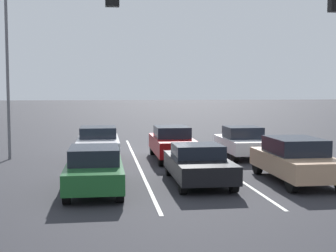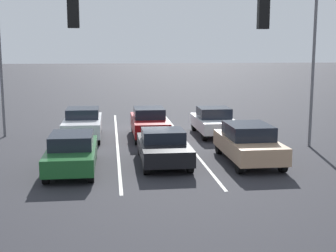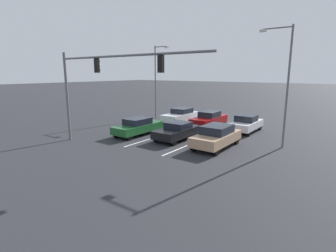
{
  "view_description": "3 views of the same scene",
  "coord_description": "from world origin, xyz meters",
  "px_view_note": "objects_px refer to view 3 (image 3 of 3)",
  "views": [
    {
      "loc": [
        3.21,
        24.23,
        3.34
      ],
      "look_at": [
        0.98,
        8.09,
        2.05
      ],
      "focal_mm": 50.0,
      "sensor_mm": 36.0,
      "label": 1
    },
    {
      "loc": [
        2.01,
        26.75,
        4.68
      ],
      "look_at": [
        -0.29,
        8.14,
        1.55
      ],
      "focal_mm": 50.0,
      "sensor_mm": 36.0,
      "label": 2
    },
    {
      "loc": [
        -11.52,
        24.95,
        5.24
      ],
      "look_at": [
        -0.24,
        9.58,
        1.34
      ],
      "focal_mm": 28.0,
      "sensor_mm": 36.0,
      "label": 3
    }
  ],
  "objects_px": {
    "car_maroon_midlane_second": "(209,119)",
    "street_lamp_right_shoulder": "(157,77)",
    "car_black_midlane_front": "(177,131)",
    "car_white_rightlane_second": "(181,116)",
    "car_darkgreen_rightlane_front": "(138,126)",
    "car_tan_leftlane_front": "(216,136)",
    "street_lamp_left_shoulder": "(285,79)",
    "car_silver_leftlane_second": "(246,123)",
    "traffic_signal_gantry": "(99,76)"
  },
  "relations": [
    {
      "from": "car_maroon_midlane_second",
      "to": "car_tan_leftlane_front",
      "type": "bearing_deg",
      "value": 121.85
    },
    {
      "from": "car_darkgreen_rightlane_front",
      "to": "car_white_rightlane_second",
      "type": "relative_size",
      "value": 1.03
    },
    {
      "from": "car_black_midlane_front",
      "to": "street_lamp_left_shoulder",
      "type": "relative_size",
      "value": 0.52
    },
    {
      "from": "car_maroon_midlane_second",
      "to": "street_lamp_left_shoulder",
      "type": "bearing_deg",
      "value": 156.46
    },
    {
      "from": "street_lamp_right_shoulder",
      "to": "car_maroon_midlane_second",
      "type": "bearing_deg",
      "value": 170.29
    },
    {
      "from": "car_black_midlane_front",
      "to": "street_lamp_left_shoulder",
      "type": "bearing_deg",
      "value": -160.91
    },
    {
      "from": "car_white_rightlane_second",
      "to": "car_darkgreen_rightlane_front",
      "type": "bearing_deg",
      "value": 89.53
    },
    {
      "from": "car_maroon_midlane_second",
      "to": "street_lamp_right_shoulder",
      "type": "distance_m",
      "value": 8.52
    },
    {
      "from": "car_tan_leftlane_front",
      "to": "car_white_rightlane_second",
      "type": "xyz_separation_m",
      "value": [
        7.09,
        -6.08,
        -0.02
      ]
    },
    {
      "from": "car_silver_leftlane_second",
      "to": "traffic_signal_gantry",
      "type": "relative_size",
      "value": 0.33
    },
    {
      "from": "traffic_signal_gantry",
      "to": "street_lamp_left_shoulder",
      "type": "relative_size",
      "value": 1.51
    },
    {
      "from": "car_maroon_midlane_second",
      "to": "traffic_signal_gantry",
      "type": "xyz_separation_m",
      "value": [
        2.81,
        10.73,
        4.18
      ]
    },
    {
      "from": "car_white_rightlane_second",
      "to": "street_lamp_left_shoulder",
      "type": "bearing_deg",
      "value": 162.39
    },
    {
      "from": "car_tan_leftlane_front",
      "to": "traffic_signal_gantry",
      "type": "relative_size",
      "value": 0.36
    },
    {
      "from": "car_white_rightlane_second",
      "to": "traffic_signal_gantry",
      "type": "relative_size",
      "value": 0.36
    },
    {
      "from": "car_black_midlane_front",
      "to": "car_silver_leftlane_second",
      "type": "height_order",
      "value": "car_silver_leftlane_second"
    },
    {
      "from": "street_lamp_right_shoulder",
      "to": "car_black_midlane_front",
      "type": "bearing_deg",
      "value": 137.72
    },
    {
      "from": "car_maroon_midlane_second",
      "to": "street_lamp_right_shoulder",
      "type": "height_order",
      "value": "street_lamp_right_shoulder"
    },
    {
      "from": "car_silver_leftlane_second",
      "to": "car_white_rightlane_second",
      "type": "bearing_deg",
      "value": 0.48
    },
    {
      "from": "car_white_rightlane_second",
      "to": "car_maroon_midlane_second",
      "type": "xyz_separation_m",
      "value": [
        -3.46,
        0.24,
        0.01
      ]
    },
    {
      "from": "traffic_signal_gantry",
      "to": "street_lamp_left_shoulder",
      "type": "bearing_deg",
      "value": -142.99
    },
    {
      "from": "car_darkgreen_rightlane_front",
      "to": "car_black_midlane_front",
      "type": "relative_size",
      "value": 1.09
    },
    {
      "from": "car_black_midlane_front",
      "to": "car_white_rightlane_second",
      "type": "xyz_separation_m",
      "value": [
        3.57,
        -5.86,
        0.1
      ]
    },
    {
      "from": "car_white_rightlane_second",
      "to": "car_maroon_midlane_second",
      "type": "bearing_deg",
      "value": 175.98
    },
    {
      "from": "car_tan_leftlane_front",
      "to": "car_silver_leftlane_second",
      "type": "bearing_deg",
      "value": -89.13
    },
    {
      "from": "traffic_signal_gantry",
      "to": "street_lamp_right_shoulder",
      "type": "height_order",
      "value": "street_lamp_right_shoulder"
    },
    {
      "from": "car_darkgreen_rightlane_front",
      "to": "traffic_signal_gantry",
      "type": "relative_size",
      "value": 0.37
    },
    {
      "from": "car_black_midlane_front",
      "to": "car_white_rightlane_second",
      "type": "bearing_deg",
      "value": -58.62
    },
    {
      "from": "car_darkgreen_rightlane_front",
      "to": "street_lamp_right_shoulder",
      "type": "xyz_separation_m",
      "value": [
        3.96,
        -7.55,
        3.97
      ]
    },
    {
      "from": "car_black_midlane_front",
      "to": "street_lamp_right_shoulder",
      "type": "xyz_separation_m",
      "value": [
        7.58,
        -6.9,
        4.0
      ]
    },
    {
      "from": "car_maroon_midlane_second",
      "to": "street_lamp_left_shoulder",
      "type": "relative_size",
      "value": 0.57
    },
    {
      "from": "car_white_rightlane_second",
      "to": "street_lamp_right_shoulder",
      "type": "relative_size",
      "value": 0.56
    },
    {
      "from": "car_darkgreen_rightlane_front",
      "to": "car_maroon_midlane_second",
      "type": "height_order",
      "value": "car_maroon_midlane_second"
    },
    {
      "from": "street_lamp_right_shoulder",
      "to": "street_lamp_left_shoulder",
      "type": "bearing_deg",
      "value": 163.23
    },
    {
      "from": "car_white_rightlane_second",
      "to": "car_silver_leftlane_second",
      "type": "height_order",
      "value": "car_white_rightlane_second"
    },
    {
      "from": "car_black_midlane_front",
      "to": "car_white_rightlane_second",
      "type": "relative_size",
      "value": 0.94
    },
    {
      "from": "car_darkgreen_rightlane_front",
      "to": "car_tan_leftlane_front",
      "type": "distance_m",
      "value": 7.16
    },
    {
      "from": "car_black_midlane_front",
      "to": "street_lamp_left_shoulder",
      "type": "xyz_separation_m",
      "value": [
        -7.12,
        -2.47,
        4.12
      ]
    },
    {
      "from": "car_black_midlane_front",
      "to": "car_silver_leftlane_second",
      "type": "distance_m",
      "value": 6.84
    },
    {
      "from": "car_silver_leftlane_second",
      "to": "street_lamp_right_shoulder",
      "type": "xyz_separation_m",
      "value": [
        11.01,
        -0.98,
        3.94
      ]
    },
    {
      "from": "car_white_rightlane_second",
      "to": "car_maroon_midlane_second",
      "type": "relative_size",
      "value": 0.97
    },
    {
      "from": "car_white_rightlane_second",
      "to": "car_silver_leftlane_second",
      "type": "bearing_deg",
      "value": -179.52
    },
    {
      "from": "street_lamp_left_shoulder",
      "to": "car_darkgreen_rightlane_front",
      "type": "bearing_deg",
      "value": 16.17
    },
    {
      "from": "car_black_midlane_front",
      "to": "traffic_signal_gantry",
      "type": "bearing_deg",
      "value": 60.2
    },
    {
      "from": "car_tan_leftlane_front",
      "to": "car_maroon_midlane_second",
      "type": "relative_size",
      "value": 0.97
    },
    {
      "from": "car_darkgreen_rightlane_front",
      "to": "car_silver_leftlane_second",
      "type": "height_order",
      "value": "car_silver_leftlane_second"
    },
    {
      "from": "car_tan_leftlane_front",
      "to": "car_darkgreen_rightlane_front",
      "type": "bearing_deg",
      "value": 3.45
    },
    {
      "from": "car_darkgreen_rightlane_front",
      "to": "car_black_midlane_front",
      "type": "bearing_deg",
      "value": -169.82
    },
    {
      "from": "street_lamp_right_shoulder",
      "to": "street_lamp_left_shoulder",
      "type": "relative_size",
      "value": 0.98
    },
    {
      "from": "car_maroon_midlane_second",
      "to": "traffic_signal_gantry",
      "type": "bearing_deg",
      "value": 75.3
    }
  ]
}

